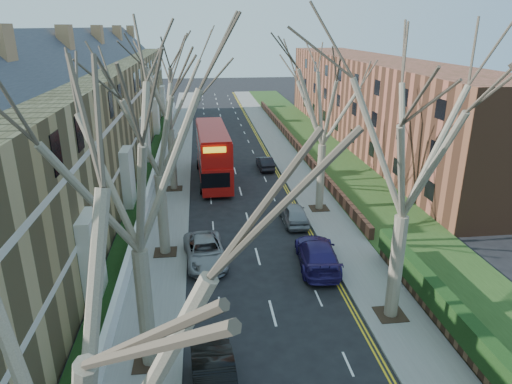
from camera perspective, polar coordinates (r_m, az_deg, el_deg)
name	(u,v)px	position (r m, az deg, el deg)	size (l,w,h in m)	color
pavement_left	(176,156)	(50.93, -9.94, 4.45)	(3.00, 102.00, 0.12)	slate
pavement_right	(284,153)	(51.67, 3.50, 4.94)	(3.00, 102.00, 0.12)	slate
terrace_left	(80,123)	(43.10, -21.13, 8.08)	(9.70, 78.00, 13.60)	olive
flats_right	(373,101)	(57.55, 14.38, 10.93)	(13.97, 54.00, 10.00)	brown
wall_hedge_right	(510,384)	(20.38, 29.17, -20.22)	(0.70, 24.00, 1.80)	brown
front_wall_left	(154,174)	(43.24, -12.61, 2.25)	(0.30, 78.00, 1.00)	white
grass_verge_right	(323,151)	(52.63, 8.35, 5.15)	(6.00, 102.00, 0.06)	#223C16
tree_left_near	(42,344)	(7.97, -25.21, -16.80)	(9.80, 9.80, 13.73)	#726451
tree_left_mid	(129,144)	(16.71, -15.57, 5.79)	(10.50, 10.50, 14.71)	#726451
tree_left_far	(154,106)	(26.51, -12.58, 10.39)	(10.15, 10.15, 14.22)	#726451
tree_left_dist	(167,78)	(38.33, -11.05, 13.82)	(10.50, 10.50, 14.71)	#726451
tree_right_mid	(413,125)	(20.49, 19.01, 7.96)	(10.50, 10.50, 14.71)	#726451
tree_right_far	(325,89)	(33.52, 8.63, 12.57)	(10.15, 10.15, 14.22)	#726451
double_decker_bus	(213,155)	(42.04, -5.39, 4.58)	(3.17, 11.44, 4.74)	#A40E0B
car_left_far	(205,251)	(27.84, -6.36, -7.39)	(2.33, 5.05, 1.40)	gray
car_right_near	(317,254)	(27.42, 7.68, -7.67)	(2.24, 5.50, 1.60)	navy
car_right_mid	(294,214)	(33.08, 4.78, -2.71)	(1.70, 4.23, 1.44)	gray
car_right_far	(265,163)	(45.55, 1.15, 3.66)	(1.35, 3.87, 1.27)	black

